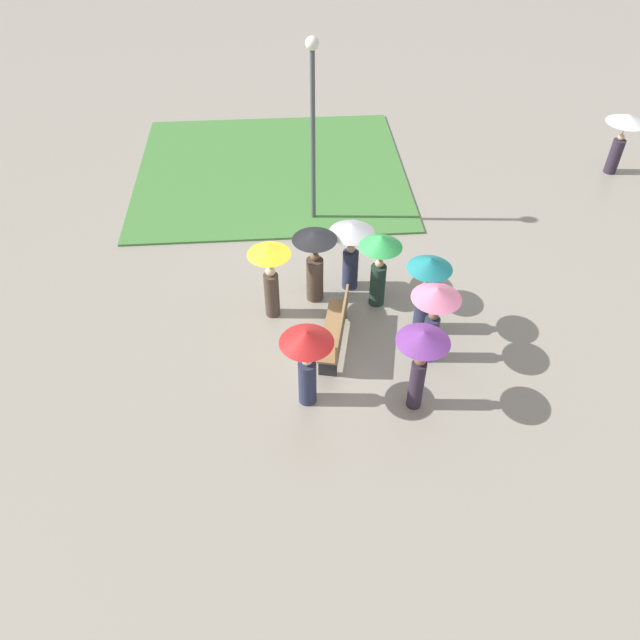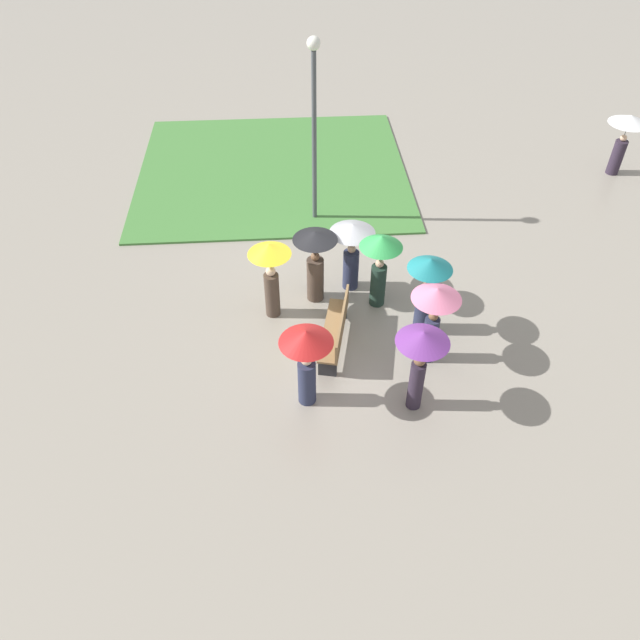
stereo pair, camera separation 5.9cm
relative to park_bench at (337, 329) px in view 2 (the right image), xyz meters
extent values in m
plane|color=gray|center=(-1.44, 0.06, -0.48)|extent=(90.00, 90.00, 0.00)
cube|color=#427A38|center=(-7.61, -1.29, -0.45)|extent=(7.22, 8.02, 0.06)
cube|color=brown|center=(-0.02, -0.07, -0.05)|extent=(2.02, 0.83, 0.05)
cube|color=brown|center=(0.02, 0.10, 0.20)|extent=(1.94, 0.47, 0.45)
cube|color=#232326|center=(-0.88, 0.12, -0.28)|extent=(0.16, 0.39, 0.40)
cube|color=#232326|center=(0.85, -0.26, -0.28)|extent=(0.16, 0.39, 0.40)
cylinder|color=#474C51|center=(-4.96, -0.17, 1.76)|extent=(0.12, 0.12, 4.46)
sphere|color=white|center=(-4.96, -0.17, 4.15)|extent=(0.32, 0.32, 0.32)
cylinder|color=#282D47|center=(0.52, 1.86, 0.07)|extent=(0.43, 0.43, 1.09)
sphere|color=brown|center=(0.52, 1.86, 0.72)|extent=(0.20, 0.20, 0.20)
cylinder|color=#4C4C4F|center=(0.52, 1.86, 0.99)|extent=(0.02, 0.02, 0.35)
cone|color=pink|center=(0.52, 1.86, 1.29)|extent=(0.99, 0.99, 0.25)
cylinder|color=#47382D|center=(-1.11, -1.34, 0.08)|extent=(0.45, 0.45, 1.10)
sphere|color=beige|center=(-1.11, -1.34, 0.74)|extent=(0.21, 0.21, 0.21)
cylinder|color=#4C4C4F|center=(-1.11, -1.34, 1.02)|extent=(0.02, 0.02, 0.35)
cone|color=gold|center=(-1.11, -1.34, 1.32)|extent=(0.93, 0.93, 0.26)
cylinder|color=#282D47|center=(1.49, -0.71, 0.03)|extent=(0.47, 0.47, 1.02)
sphere|color=beige|center=(1.49, -0.71, 0.65)|extent=(0.21, 0.21, 0.21)
cylinder|color=#4C4C4F|center=(1.49, -0.71, 0.93)|extent=(0.02, 0.02, 0.35)
cone|color=red|center=(1.49, -0.71, 1.24)|extent=(1.01, 1.01, 0.27)
cylinder|color=#282D47|center=(-0.37, 1.91, 0.08)|extent=(0.55, 0.55, 1.10)
sphere|color=brown|center=(-0.37, 1.91, 0.74)|extent=(0.23, 0.23, 0.23)
cylinder|color=#4C4C4F|center=(-0.37, 1.91, 1.03)|extent=(0.02, 0.02, 0.35)
cone|color=#197075|center=(-0.37, 1.91, 1.33)|extent=(0.94, 0.94, 0.25)
cylinder|color=#2D2333|center=(1.76, 1.35, 0.10)|extent=(0.38, 0.38, 1.15)
sphere|color=brown|center=(1.76, 1.35, 0.78)|extent=(0.23, 0.23, 0.23)
cylinder|color=#4C4C4F|center=(1.76, 1.35, 1.07)|extent=(0.02, 0.02, 0.35)
cone|color=#703389|center=(1.76, 1.35, 1.36)|extent=(0.99, 0.99, 0.24)
cylinder|color=#47382D|center=(-1.61, -0.36, 0.07)|extent=(0.55, 0.55, 1.09)
sphere|color=brown|center=(-1.61, -0.36, 0.71)|extent=(0.20, 0.20, 0.20)
cylinder|color=#4C4C4F|center=(-1.61, -0.36, 0.99)|extent=(0.02, 0.02, 0.35)
cone|color=black|center=(-1.61, -0.36, 1.27)|extent=(0.99, 0.99, 0.21)
cylinder|color=#282D47|center=(-1.97, 0.50, 0.02)|extent=(0.50, 0.50, 1.00)
sphere|color=tan|center=(-1.97, 0.50, 0.62)|extent=(0.19, 0.19, 0.19)
cylinder|color=#4C4C4F|center=(-1.97, 0.50, 0.89)|extent=(0.02, 0.02, 0.35)
cone|color=gray|center=(-1.97, 0.50, 1.17)|extent=(1.04, 1.04, 0.22)
cylinder|color=#1E3328|center=(-1.32, 1.05, 0.05)|extent=(0.35, 0.35, 1.05)
sphere|color=tan|center=(-1.32, 1.05, 0.66)|extent=(0.19, 0.19, 0.19)
cylinder|color=#4C4C4F|center=(-1.32, 1.05, 0.94)|extent=(0.02, 0.02, 0.35)
cone|color=#237A38|center=(-1.32, 1.05, 1.25)|extent=(0.95, 0.95, 0.28)
cylinder|color=#2D2333|center=(-6.84, 8.97, 0.04)|extent=(0.50, 0.50, 1.04)
sphere|color=tan|center=(-6.84, 8.97, 0.66)|extent=(0.19, 0.19, 0.19)
cylinder|color=#4C4C4F|center=(-6.84, 8.97, 0.93)|extent=(0.02, 0.02, 0.35)
cone|color=white|center=(-6.84, 8.97, 1.22)|extent=(1.15, 1.15, 0.25)
camera|label=1|loc=(9.50, -1.05, 8.96)|focal=35.00mm
camera|label=2|loc=(9.51, -1.00, 8.96)|focal=35.00mm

